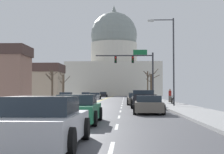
# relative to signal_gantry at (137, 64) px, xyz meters

# --- Properties ---
(ground) EXTENTS (20.00, 180.00, 0.20)m
(ground) POSITION_rel_signal_gantry_xyz_m (-5.41, -13.69, -5.07)
(ground) COLOR #4C4C51
(signal_gantry) EXTENTS (7.91, 0.41, 6.97)m
(signal_gantry) POSITION_rel_signal_gantry_xyz_m (0.00, 0.00, 0.00)
(signal_gantry) COLOR #28282D
(signal_gantry) RESTS_ON ground
(street_lamp_right) EXTENTS (2.40, 0.24, 7.89)m
(street_lamp_right) POSITION_rel_signal_gantry_xyz_m (2.47, -15.63, -0.26)
(street_lamp_right) COLOR #333338
(street_lamp_right) RESTS_ON ground
(capitol_building) EXTENTS (30.83, 18.95, 30.81)m
(capitol_building) POSITION_rel_signal_gantry_xyz_m (-5.41, 68.46, 6.54)
(capitol_building) COLOR beige
(capitol_building) RESTS_ON ground
(sedan_near_00) EXTENTS (2.07, 4.34, 1.24)m
(sedan_near_00) POSITION_rel_signal_gantry_xyz_m (-0.34, -3.42, -4.51)
(sedan_near_00) COLOR #6B6056
(sedan_near_00) RESTS_ON ground
(sedan_near_01) EXTENTS (2.01, 4.70, 1.19)m
(sedan_near_01) POSITION_rel_signal_gantry_xyz_m (-0.41, -10.39, -4.52)
(sedan_near_01) COLOR #6B6056
(sedan_near_01) RESTS_ON ground
(pickup_truck_near_02) EXTENTS (2.25, 5.53, 1.52)m
(pickup_truck_near_02) POSITION_rel_signal_gantry_xyz_m (-0.00, -16.81, -4.39)
(pickup_truck_near_02) COLOR black
(pickup_truck_near_02) RESTS_ON ground
(sedan_near_03) EXTENTS (2.06, 4.35, 1.15)m
(sedan_near_03) POSITION_rel_signal_gantry_xyz_m (-0.08, -24.43, -4.55)
(sedan_near_03) COLOR #6B6056
(sedan_near_03) RESTS_ON ground
(sedan_near_04) EXTENTS (1.97, 4.60, 1.27)m
(sedan_near_04) POSITION_rel_signal_gantry_xyz_m (-3.69, -31.09, -4.50)
(sedan_near_04) COLOR #1E7247
(sedan_near_04) RESTS_ON ground
(sedan_near_05) EXTENTS (2.05, 4.22, 1.29)m
(sedan_near_05) POSITION_rel_signal_gantry_xyz_m (-3.66, -37.57, -4.49)
(sedan_near_05) COLOR silver
(sedan_near_05) RESTS_ON ground
(sedan_oncoming_00) EXTENTS (2.08, 4.24, 1.27)m
(sedan_oncoming_00) POSITION_rel_signal_gantry_xyz_m (-10.48, 4.30, -4.49)
(sedan_oncoming_00) COLOR silver
(sedan_oncoming_00) RESTS_ON ground
(sedan_oncoming_01) EXTENTS (2.21, 4.72, 1.17)m
(sedan_oncoming_01) POSITION_rel_signal_gantry_xyz_m (-7.09, 15.42, -4.52)
(sedan_oncoming_01) COLOR #9EA3A8
(sedan_oncoming_01) RESTS_ON ground
(sedan_oncoming_02) EXTENTS (2.18, 4.49, 1.22)m
(sedan_oncoming_02) POSITION_rel_signal_gantry_xyz_m (-10.37, 29.20, -4.51)
(sedan_oncoming_02) COLOR silver
(sedan_oncoming_02) RESTS_ON ground
(sedan_oncoming_03) EXTENTS (1.97, 4.35, 1.27)m
(sedan_oncoming_03) POSITION_rel_signal_gantry_xyz_m (-7.01, 37.36, -4.48)
(sedan_oncoming_03) COLOR black
(sedan_oncoming_03) RESTS_ON ground
(flank_building_01) EXTENTS (10.83, 9.30, 8.06)m
(flank_building_01) POSITION_rel_signal_gantry_xyz_m (-22.40, 35.96, -0.99)
(flank_building_01) COLOR tan
(flank_building_01) RESTS_ON ground
(bare_tree_00) EXTENTS (2.55, 2.12, 4.88)m
(bare_tree_00) POSITION_rel_signal_gantry_xyz_m (2.52, 7.29, -2.69)
(bare_tree_00) COLOR #4C3D2D
(bare_tree_00) RESTS_ON ground
(bare_tree_01) EXTENTS (2.56, 1.68, 5.34)m
(bare_tree_01) POSITION_rel_signal_gantry_xyz_m (-13.55, 18.71, -2.54)
(bare_tree_01) COLOR brown
(bare_tree_01) RESTS_ON ground
(bare_tree_02) EXTENTS (1.20, 1.15, 5.23)m
(bare_tree_02) POSITION_rel_signal_gantry_xyz_m (2.83, 20.52, -2.13)
(bare_tree_02) COLOR #4C3D2D
(bare_tree_02) RESTS_ON ground
(bare_tree_03) EXTENTS (2.05, 1.75, 5.29)m
(bare_tree_03) POSITION_rel_signal_gantry_xyz_m (-13.72, 9.51, -2.33)
(bare_tree_03) COLOR brown
(bare_tree_03) RESTS_ON ground
(pedestrian_00) EXTENTS (0.35, 0.34, 1.57)m
(pedestrian_00) POSITION_rel_signal_gantry_xyz_m (3.71, -5.89, -4.08)
(pedestrian_00) COLOR #4C4238
(pedestrian_00) RESTS_ON ground
(bicycle_parked) EXTENTS (0.12, 1.77, 0.85)m
(bicycle_parked) POSITION_rel_signal_gantry_xyz_m (3.23, -11.23, -4.60)
(bicycle_parked) COLOR black
(bicycle_parked) RESTS_ON ground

